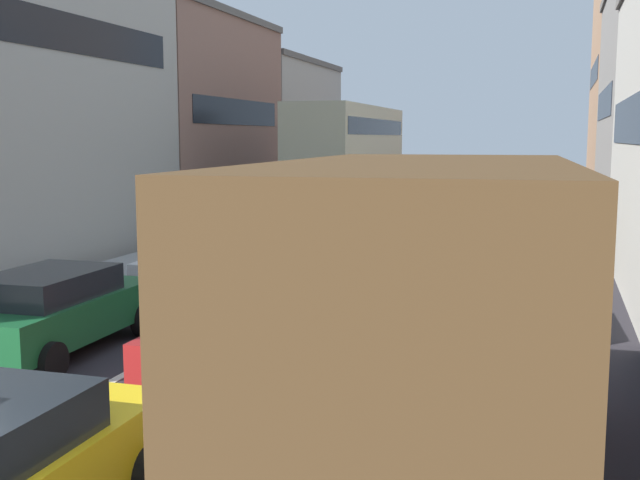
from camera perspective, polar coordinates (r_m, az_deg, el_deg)
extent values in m
cube|color=#999999|center=(26.49, -8.76, -0.53)|extent=(2.60, 64.00, 0.14)
cube|color=silver|center=(24.74, 1.72, -1.17)|extent=(0.16, 60.00, 0.01)
cube|color=silver|center=(24.07, 9.54, -1.52)|extent=(0.16, 60.00, 0.01)
cube|color=black|center=(24.26, -16.75, 14.25)|extent=(0.02, 8.80, 1.10)
cube|color=#936B5B|center=(35.33, -11.36, 8.53)|extent=(7.00, 10.90, 8.88)
cube|color=black|center=(33.81, -6.06, 9.43)|extent=(0.02, 8.80, 1.10)
cube|color=#66605B|center=(35.72, -11.56, 15.91)|extent=(7.20, 10.90, 0.30)
cube|color=#B2ADA3|center=(45.30, -4.64, 7.79)|extent=(7.00, 10.90, 7.89)
cube|color=black|center=(44.12, -0.35, 8.33)|extent=(0.02, 8.80, 1.10)
cube|color=#66605B|center=(45.50, -4.69, 12.96)|extent=(7.20, 10.90, 0.30)
cube|color=black|center=(42.22, 19.69, 11.52)|extent=(0.02, 8.80, 1.10)
cube|color=black|center=(31.13, 20.36, 9.48)|extent=(0.02, 8.80, 1.10)
cube|color=black|center=(20.13, 21.90, 8.24)|extent=(0.02, 8.80, 1.10)
cube|color=#A51E1E|center=(10.46, 9.88, -5.47)|extent=(2.52, 2.52, 1.90)
cube|color=black|center=(11.57, 10.40, -2.30)|extent=(2.01, 0.13, 0.70)
cube|color=#51381E|center=(6.64, 7.47, -6.35)|extent=(2.67, 5.55, 2.80)
cube|color=white|center=(6.83, -2.69, -3.51)|extent=(0.25, 4.48, 0.90)
cylinder|color=black|center=(10.93, 3.43, -9.95)|extent=(0.35, 0.97, 0.96)
cylinder|color=black|center=(10.77, 16.29, -10.52)|extent=(0.35, 0.97, 0.96)
cylinder|color=black|center=(8.46, -12.65, -16.69)|extent=(0.23, 0.64, 0.64)
cube|color=#A51E1E|center=(12.27, -5.59, -7.09)|extent=(1.88, 4.33, 0.70)
cube|color=#1E2328|center=(11.96, -5.98, -4.72)|extent=(1.63, 2.44, 0.52)
cylinder|color=black|center=(14.01, -6.88, -6.73)|extent=(0.23, 0.64, 0.64)
cylinder|color=black|center=(13.42, 0.44, -7.32)|extent=(0.23, 0.64, 0.64)
cylinder|color=black|center=(11.48, -12.66, -10.10)|extent=(0.23, 0.64, 0.64)
cylinder|color=black|center=(10.75, -3.85, -11.16)|extent=(0.23, 0.64, 0.64)
cube|color=#19592D|center=(14.34, -19.08, -5.33)|extent=(1.91, 4.34, 0.70)
cube|color=#1E2328|center=(14.07, -19.64, -3.26)|extent=(1.64, 2.45, 0.52)
cylinder|color=black|center=(16.10, -18.76, -5.20)|extent=(0.24, 0.65, 0.64)
cylinder|color=black|center=(15.15, -12.98, -5.78)|extent=(0.24, 0.65, 0.64)
cylinder|color=black|center=(12.75, -19.35, -8.55)|extent=(0.24, 0.65, 0.64)
cube|color=black|center=(17.56, 0.57, -2.58)|extent=(2.00, 4.38, 0.70)
cube|color=#1E2328|center=(17.28, 0.35, -0.87)|extent=(1.70, 2.48, 0.52)
cylinder|color=black|center=(19.28, -0.57, -2.72)|extent=(0.25, 0.65, 0.64)
cylinder|color=black|center=(18.73, 4.72, -3.06)|extent=(0.25, 0.65, 0.64)
cylinder|color=black|center=(16.62, -4.11, -4.41)|extent=(0.25, 0.65, 0.64)
cylinder|color=black|center=(15.98, 1.95, -4.89)|extent=(0.25, 0.65, 0.64)
cube|color=silver|center=(18.91, -8.66, -1.94)|extent=(2.02, 4.39, 0.70)
cube|color=#1E2328|center=(18.65, -8.93, -0.34)|extent=(1.71, 2.49, 0.52)
cylinder|color=black|center=(20.65, -9.41, -2.13)|extent=(0.25, 0.65, 0.64)
cylinder|color=black|center=(19.99, -4.57, -2.37)|extent=(0.25, 0.65, 0.64)
cylinder|color=black|center=(18.06, -13.14, -3.63)|extent=(0.25, 0.65, 0.64)
cylinder|color=black|center=(17.30, -7.70, -3.99)|extent=(0.25, 0.65, 0.64)
cube|color=#759EB7|center=(23.60, 5.76, 0.00)|extent=(1.87, 4.33, 0.70)
cube|color=#1E2328|center=(23.34, 5.68, 1.30)|extent=(1.62, 2.43, 0.52)
cylinder|color=black|center=(25.25, 4.30, -0.29)|extent=(0.23, 0.64, 0.64)
cylinder|color=black|center=(24.94, 8.44, -0.45)|extent=(0.23, 0.64, 0.64)
cylinder|color=black|center=(22.43, 2.75, -1.27)|extent=(0.23, 0.64, 0.64)
cylinder|color=black|center=(22.08, 7.40, -1.47)|extent=(0.23, 0.64, 0.64)
cube|color=#194C8C|center=(24.43, -2.54, 0.29)|extent=(1.96, 4.36, 0.70)
cube|color=#1E2328|center=(24.19, -2.73, 1.55)|extent=(1.67, 2.46, 0.52)
cylinder|color=black|center=(26.17, -3.22, 0.00)|extent=(0.24, 0.65, 0.64)
cylinder|color=black|center=(25.52, 0.60, -0.18)|extent=(0.24, 0.65, 0.64)
cylinder|color=black|center=(23.52, -5.94, -0.89)|extent=(0.24, 0.65, 0.64)
cylinder|color=black|center=(22.80, -1.76, -1.12)|extent=(0.24, 0.65, 0.64)
cube|color=beige|center=(14.85, 11.92, -4.63)|extent=(2.02, 4.39, 0.70)
cube|color=#1E2328|center=(14.55, 11.94, -2.64)|extent=(1.71, 2.49, 0.52)
cylinder|color=black|center=(16.41, 8.88, -4.64)|extent=(0.25, 0.65, 0.64)
cylinder|color=black|center=(16.35, 15.34, -4.87)|extent=(0.25, 0.65, 0.64)
cylinder|color=black|center=(13.58, 7.70, -7.20)|extent=(0.25, 0.65, 0.64)
cylinder|color=black|center=(13.51, 15.54, -7.50)|extent=(0.25, 0.65, 0.64)
cube|color=#B29319|center=(20.45, 12.96, -1.33)|extent=(1.82, 4.31, 0.70)
cube|color=#1E2328|center=(20.18, 12.96, 0.16)|extent=(1.60, 2.42, 0.52)
cylinder|color=black|center=(22.03, 10.85, -1.56)|extent=(0.22, 0.64, 0.64)
cylinder|color=black|center=(21.90, 15.64, -1.76)|extent=(0.22, 0.64, 0.64)
cylinder|color=black|center=(19.17, 9.83, -2.89)|extent=(0.22, 0.64, 0.64)
cylinder|color=black|center=(19.02, 15.34, -3.14)|extent=(0.22, 0.64, 0.64)
cube|color=#BFB793|center=(32.31, 2.14, 3.91)|extent=(2.57, 10.52, 2.40)
cube|color=black|center=(32.29, 2.15, 4.55)|extent=(2.60, 9.89, 0.70)
cube|color=#BFB793|center=(32.24, 2.16, 7.96)|extent=(2.57, 10.52, 2.16)
cube|color=black|center=(32.24, 2.17, 8.39)|extent=(2.60, 9.89, 0.64)
cylinder|color=black|center=(36.36, 1.74, 2.43)|extent=(0.31, 1.00, 1.00)
cylinder|color=black|center=(35.80, 5.61, 2.31)|extent=(0.31, 1.00, 1.00)
cylinder|color=black|center=(29.76, -1.74, 1.28)|extent=(0.31, 1.00, 1.00)
cylinder|color=black|center=(29.06, 2.94, 1.12)|extent=(0.31, 1.00, 1.00)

